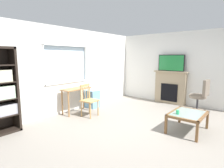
% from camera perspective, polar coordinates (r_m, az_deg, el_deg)
% --- Properties ---
extents(ground, '(6.59, 5.67, 0.02)m').
position_cam_1_polar(ground, '(4.48, 7.35, -13.44)').
color(ground, gray).
extents(wall_back_with_window, '(5.59, 0.15, 2.51)m').
position_cam_1_polar(wall_back_with_window, '(5.76, -12.41, 4.14)').
color(wall_back_with_window, white).
rests_on(wall_back_with_window, ground).
extents(wall_right, '(0.12, 4.87, 2.51)m').
position_cam_1_polar(wall_right, '(6.76, 20.54, 4.58)').
color(wall_right, white).
rests_on(wall_right, ground).
extents(desk_under_window, '(0.89, 0.40, 0.74)m').
position_cam_1_polar(desk_under_window, '(5.47, -11.24, -2.78)').
color(desk_under_window, '#A37547').
rests_on(desk_under_window, ground).
extents(wooden_chair, '(0.46, 0.44, 0.90)m').
position_cam_1_polar(wooden_chair, '(5.14, -7.37, -4.99)').
color(wooden_chair, tan).
rests_on(wooden_chair, ground).
extents(plastic_drawer_unit, '(0.35, 0.40, 0.57)m').
position_cam_1_polar(plastic_drawer_unit, '(6.04, -6.24, -4.66)').
color(plastic_drawer_unit, '#72ADDB').
rests_on(plastic_drawer_unit, ground).
extents(fireplace, '(0.26, 1.18, 1.16)m').
position_cam_1_polar(fireplace, '(6.78, 17.86, -1.00)').
color(fireplace, tan).
rests_on(fireplace, ground).
extents(tv, '(0.06, 0.92, 0.57)m').
position_cam_1_polar(tv, '(6.68, 18.15, 6.33)').
color(tv, black).
rests_on(tv, fireplace).
extents(office_chair, '(0.57, 0.58, 1.00)m').
position_cam_1_polar(office_chair, '(6.02, 26.22, -2.92)').
color(office_chair, '#7A6B5B').
rests_on(office_chair, ground).
extents(coffee_table, '(0.93, 0.68, 0.42)m').
position_cam_1_polar(coffee_table, '(4.43, 22.78, -9.13)').
color(coffee_table, '#8C9E99').
rests_on(coffee_table, ground).
extents(sippy_cup, '(0.07, 0.07, 0.09)m').
position_cam_1_polar(sippy_cup, '(4.23, 20.00, -8.32)').
color(sippy_cup, '#33B770').
rests_on(sippy_cup, coffee_table).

